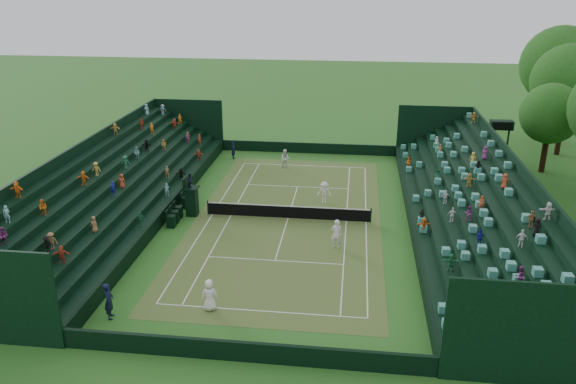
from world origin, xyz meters
The scene contains 18 objects.
ground centered at (0.00, 0.00, 0.00)m, with size 160.00×160.00×0.00m, color #316A21.
court_surface centered at (0.00, 0.00, 0.01)m, with size 12.97×26.77×0.01m, color #2D6E24.
perimeter_wall_north centered at (0.00, 15.88, 0.50)m, with size 17.17×0.20×1.00m, color black.
perimeter_wall_south centered at (0.00, -15.88, 0.50)m, with size 17.17×0.20×1.00m, color black.
perimeter_wall_east centered at (8.48, 0.00, 0.50)m, with size 0.20×31.77×1.00m, color black.
perimeter_wall_west centered at (-8.48, 0.00, 0.50)m, with size 0.20×31.77×1.00m, color black.
north_grandstand centered at (12.66, 0.00, 1.55)m, with size 6.60×32.00×4.90m.
south_grandstand centered at (-12.66, 0.00, 1.55)m, with size 6.60×32.00×4.90m.
tennis_net centered at (0.00, 0.00, 0.53)m, with size 11.67×0.10×1.06m.
scoreboard_tower centered at (17.75, 16.00, 3.14)m, with size 2.00×1.00×3.70m.
umpire_chair centered at (-6.89, -0.22, 1.35)m, with size 1.00×1.00×3.16m.
courtside_chairs centered at (-7.74, 0.07, 0.46)m, with size 0.56×5.53×1.23m.
player_near_west centered at (-2.54, -12.05, 0.86)m, with size 0.84×0.55×1.72m, color white.
player_near_east centered at (3.58, -4.16, 0.96)m, with size 0.70×0.46×1.92m, color white.
player_far_west centered at (-1.60, 11.11, 0.85)m, with size 0.83×0.65×1.70m, color silver.
player_far_east centered at (2.35, 3.33, 0.83)m, with size 1.07×0.62×1.65m, color white.
line_judge_north centered at (-6.76, 13.19, 0.82)m, with size 0.60×0.39×1.65m, color black.
line_judge_south centered at (-7.32, -13.36, 0.97)m, with size 0.71×0.46×1.94m, color black.
Camera 1 is at (4.43, -36.11, 16.02)m, focal length 35.00 mm.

